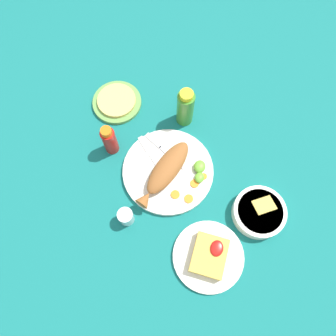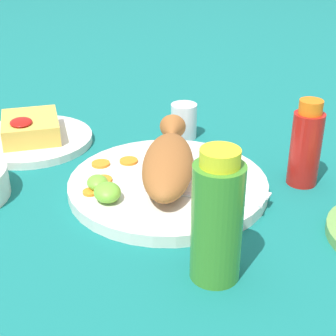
% 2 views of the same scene
% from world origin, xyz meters
% --- Properties ---
extents(ground_plane, '(4.00, 4.00, 0.00)m').
position_xyz_m(ground_plane, '(0.00, 0.00, 0.00)').
color(ground_plane, '#146B66').
extents(main_plate, '(0.30, 0.30, 0.02)m').
position_xyz_m(main_plate, '(0.00, 0.00, 0.01)').
color(main_plate, silver).
rests_on(main_plate, ground_plane).
extents(fried_fish, '(0.26, 0.14, 0.05)m').
position_xyz_m(fried_fish, '(-0.01, 0.00, 0.04)').
color(fried_fish, '#935628').
rests_on(fried_fish, main_plate).
extents(fork_near, '(0.14, 0.14, 0.00)m').
position_xyz_m(fork_near, '(0.03, 0.07, 0.02)').
color(fork_near, silver).
rests_on(fork_near, main_plate).
extents(fork_far, '(0.10, 0.17, 0.00)m').
position_xyz_m(fork_far, '(0.07, 0.04, 0.02)').
color(fork_far, silver).
rests_on(fork_far, main_plate).
extents(carrot_slice_near, '(0.03, 0.03, 0.00)m').
position_xyz_m(carrot_slice_near, '(-0.08, -0.09, 0.02)').
color(carrot_slice_near, orange).
rests_on(carrot_slice_near, main_plate).
extents(carrot_slice_mid, '(0.03, 0.03, 0.00)m').
position_xyz_m(carrot_slice_mid, '(-0.07, -0.05, 0.02)').
color(carrot_slice_mid, orange).
rests_on(carrot_slice_mid, main_plate).
extents(carrot_slice_far, '(0.03, 0.03, 0.00)m').
position_xyz_m(carrot_slice_far, '(-0.02, -0.10, 0.02)').
color(carrot_slice_far, orange).
rests_on(carrot_slice_far, main_plate).
extents(carrot_slice_extra, '(0.02, 0.02, 0.00)m').
position_xyz_m(carrot_slice_extra, '(0.01, -0.12, 0.02)').
color(carrot_slice_extra, orange).
rests_on(carrot_slice_extra, main_plate).
extents(lime_wedge_main, '(0.04, 0.03, 0.02)m').
position_xyz_m(lime_wedge_main, '(0.00, -0.11, 0.03)').
color(lime_wedge_main, '#6BB233').
rests_on(lime_wedge_main, main_plate).
extents(lime_wedge_side, '(0.05, 0.04, 0.02)m').
position_xyz_m(lime_wedge_side, '(0.04, -0.10, 0.03)').
color(lime_wedge_side, '#6BB233').
rests_on(lime_wedge_side, main_plate).
extents(hot_sauce_bottle_red, '(0.05, 0.05, 0.14)m').
position_xyz_m(hot_sauce_bottle_red, '(0.03, 0.21, 0.06)').
color(hot_sauce_bottle_red, '#B21914').
rests_on(hot_sauce_bottle_red, ground_plane).
extents(hot_sauce_bottle_green, '(0.06, 0.06, 0.16)m').
position_xyz_m(hot_sauce_bottle_green, '(0.21, 0.00, 0.08)').
color(hot_sauce_bottle_green, '#3D8428').
rests_on(hot_sauce_bottle_green, ground_plane).
extents(salt_cup, '(0.05, 0.05, 0.06)m').
position_xyz_m(salt_cup, '(-0.19, 0.08, 0.03)').
color(salt_cup, silver).
rests_on(salt_cup, ground_plane).
extents(side_plate_fries, '(0.22, 0.22, 0.01)m').
position_xyz_m(side_plate_fries, '(-0.23, -0.20, 0.01)').
color(side_plate_fries, silver).
rests_on(side_plate_fries, ground_plane).
extents(fries_pile, '(0.12, 0.10, 0.04)m').
position_xyz_m(fries_pile, '(-0.23, -0.20, 0.03)').
color(fries_pile, gold).
rests_on(fries_pile, side_plate_fries).
extents(guacamole_bowl, '(0.17, 0.17, 0.06)m').
position_xyz_m(guacamole_bowl, '(-0.06, -0.32, 0.03)').
color(guacamole_bowl, white).
rests_on(guacamole_bowl, ground_plane).
extents(tortilla_plate, '(0.18, 0.18, 0.01)m').
position_xyz_m(tortilla_plate, '(0.20, 0.25, 0.01)').
color(tortilla_plate, '#6B9E4C').
rests_on(tortilla_plate, ground_plane).
extents(tortilla_stack, '(0.14, 0.14, 0.01)m').
position_xyz_m(tortilla_stack, '(0.20, 0.25, 0.02)').
color(tortilla_stack, '#E0C666').
rests_on(tortilla_stack, tortilla_plate).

